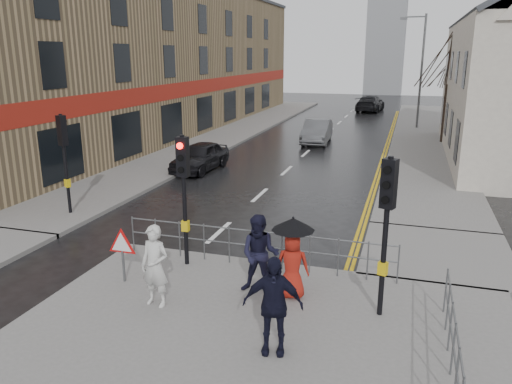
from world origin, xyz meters
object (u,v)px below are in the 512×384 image
Objects in this scene: pedestrian_with_umbrella at (293,253)px; pedestrian_d at (273,305)px; pedestrian_b at (260,254)px; car_mid at (317,132)px; pedestrian_a at (155,266)px; car_parked at (200,157)px.

pedestrian_d is (0.15, -2.19, -0.13)m from pedestrian_with_umbrella.
pedestrian_b is 20.95m from car_mid.
car_mid is (-3.42, 23.00, -0.36)m from pedestrian_d.
pedestrian_a is 3.01m from pedestrian_with_umbrella.
pedestrian_a is 0.42× the size of car_mid.
pedestrian_b is at bearing -56.88° from car_parked.
pedestrian_with_umbrella reaches higher than car_parked.
pedestrian_a is at bearing -91.42° from car_mid.
pedestrian_a is 22.05m from car_mid.
car_mid is (-3.27, 20.82, -0.49)m from pedestrian_with_umbrella.
car_parked is (-4.50, 12.84, -0.37)m from pedestrian_a.
pedestrian_b reaches higher than car_parked.
pedestrian_d is 0.47× the size of car_parked.
pedestrian_b is at bearing -85.90° from car_mid.
car_mid is at bearing 98.94° from pedestrian_with_umbrella.
pedestrian_with_umbrella is 1.00× the size of pedestrian_d.
pedestrian_with_umbrella is 21.08m from car_mid.
car_mid is at bearing 70.54° from car_parked.
pedestrian_b is 13.29m from car_parked.
car_mid reaches higher than car_parked.
car_parked is at bearing 108.04° from pedestrian_d.
pedestrian_b is at bearing 102.14° from pedestrian_d.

